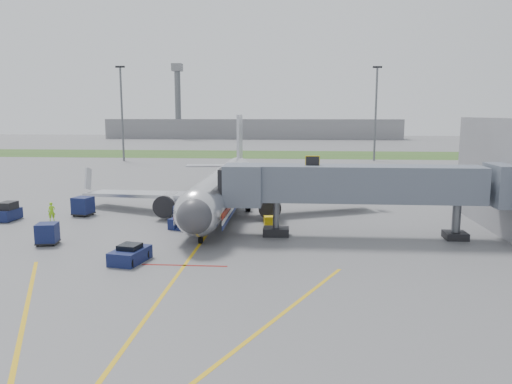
# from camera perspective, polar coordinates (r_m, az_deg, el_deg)

# --- Properties ---
(ground) EXTENTS (400.00, 400.00, 0.00)m
(ground) POSITION_cam_1_polar(r_m,az_deg,el_deg) (38.95, -6.89, -6.57)
(ground) COLOR #565659
(ground) RESTS_ON ground
(grass_strip) EXTENTS (300.00, 25.00, 0.01)m
(grass_strip) POSITION_cam_1_polar(r_m,az_deg,el_deg) (127.41, 1.08, 4.32)
(grass_strip) COLOR #2D4C1E
(grass_strip) RESTS_ON ground
(apron_markings) EXTENTS (21.52, 50.00, 0.01)m
(apron_markings) POSITION_cam_1_polar(r_m,az_deg,el_deg) (32.06, -9.52, -10.08)
(apron_markings) COLOR gold
(apron_markings) RESTS_ON ground
(airliner) EXTENTS (32.10, 35.67, 10.25)m
(airliner) POSITION_cam_1_polar(r_m,az_deg,el_deg) (53.13, -3.72, 0.58)
(airliner) COLOR silver
(airliner) RESTS_ON ground
(jet_bridge) EXTENTS (25.30, 4.00, 6.90)m
(jet_bridge) POSITION_cam_1_polar(r_m,az_deg,el_deg) (42.52, 11.63, 0.78)
(jet_bridge) COLOR slate
(jet_bridge) RESTS_ON ground
(light_mast_left) EXTENTS (2.00, 0.44, 20.40)m
(light_mast_left) POSITION_cam_1_polar(r_m,az_deg,el_deg) (113.17, -15.08, 8.89)
(light_mast_left) COLOR #595B60
(light_mast_left) RESTS_ON ground
(light_mast_right) EXTENTS (2.00, 0.44, 20.40)m
(light_mast_right) POSITION_cam_1_polar(r_m,az_deg,el_deg) (113.12, 13.53, 8.95)
(light_mast_right) COLOR #595B60
(light_mast_right) RESTS_ON ground
(distant_terminal) EXTENTS (120.00, 14.00, 8.00)m
(distant_terminal) POSITION_cam_1_polar(r_m,az_deg,el_deg) (207.61, -0.37, 7.24)
(distant_terminal) COLOR slate
(distant_terminal) RESTS_ON ground
(control_tower) EXTENTS (4.00, 4.00, 30.00)m
(control_tower) POSITION_cam_1_polar(r_m,az_deg,el_deg) (207.40, -8.93, 10.82)
(control_tower) COLOR #595B60
(control_tower) RESTS_ON ground
(pushback_tug) EXTENTS (2.48, 3.43, 1.30)m
(pushback_tug) POSITION_cam_1_polar(r_m,az_deg,el_deg) (36.57, -14.20, -6.94)
(pushback_tug) COLOR #0C1935
(pushback_tug) RESTS_ON ground
(baggage_tug) EXTENTS (1.50, 2.70, 1.84)m
(baggage_tug) POSITION_cam_1_polar(r_m,az_deg,el_deg) (54.56, -26.43, -2.08)
(baggage_tug) COLOR #0C1935
(baggage_tug) RESTS_ON ground
(baggage_cart_a) EXTENTS (1.85, 1.85, 1.72)m
(baggage_cart_a) POSITION_cam_1_polar(r_m,az_deg,el_deg) (43.35, -22.74, -4.42)
(baggage_cart_a) COLOR #0C1935
(baggage_cart_a) RESTS_ON ground
(baggage_cart_b) EXTENTS (2.10, 2.10, 1.92)m
(baggage_cart_b) POSITION_cam_1_polar(r_m,az_deg,el_deg) (54.14, -19.17, -1.54)
(baggage_cart_b) COLOR #0C1935
(baggage_cart_b) RESTS_ON ground
(baggage_cart_c) EXTENTS (1.80, 1.80, 1.78)m
(baggage_cart_c) POSITION_cam_1_polar(r_m,az_deg,el_deg) (47.66, -8.40, -2.60)
(baggage_cart_c) COLOR #0C1935
(baggage_cart_c) RESTS_ON ground
(belt_loader) EXTENTS (2.72, 4.85, 2.29)m
(belt_loader) POSITION_cam_1_polar(r_m,az_deg,el_deg) (46.95, -7.96, -3.19)
(belt_loader) COLOR #0C1935
(belt_loader) RESTS_ON ground
(ground_power_cart) EXTENTS (1.48, 1.14, 1.06)m
(ground_power_cart) POSITION_cam_1_polar(r_m,az_deg,el_deg) (45.89, 1.78, -3.45)
(ground_power_cart) COLOR #E0BB0D
(ground_power_cart) RESTS_ON ground
(ramp_worker) EXTENTS (0.80, 0.72, 1.84)m
(ramp_worker) POSITION_cam_1_polar(r_m,az_deg,el_deg) (52.52, -22.32, -2.09)
(ramp_worker) COLOR #8ADA19
(ramp_worker) RESTS_ON ground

